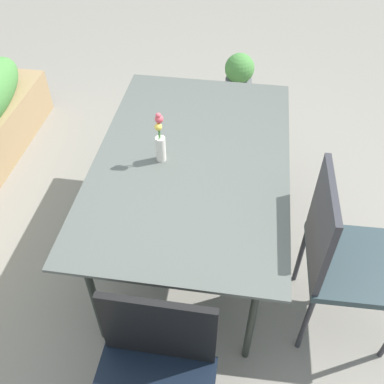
% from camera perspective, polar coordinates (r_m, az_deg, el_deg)
% --- Properties ---
extents(ground_plane, '(12.00, 12.00, 0.00)m').
position_cam_1_polar(ground_plane, '(2.85, -1.83, -8.23)').
color(ground_plane, gray).
extents(dining_table, '(1.60, 1.03, 0.76)m').
position_cam_1_polar(dining_table, '(2.37, -0.00, 3.64)').
color(dining_table, '#4C514C').
rests_on(dining_table, ground).
extents(chair_end_left, '(0.50, 0.50, 0.85)m').
position_cam_1_polar(chair_end_left, '(1.93, -5.16, -23.59)').
color(chair_end_left, black).
rests_on(chair_end_left, ground).
extents(chair_near_left, '(0.49, 0.49, 0.99)m').
position_cam_1_polar(chair_near_left, '(2.27, 18.90, -7.44)').
color(chair_near_left, '#2A3A3E').
rests_on(chair_near_left, ground).
extents(flower_vase, '(0.06, 0.05, 0.29)m').
position_cam_1_polar(flower_vase, '(2.26, -4.16, 6.61)').
color(flower_vase, silver).
rests_on(flower_vase, dining_table).
extents(potted_plant, '(0.25, 0.25, 0.51)m').
position_cam_1_polar(potted_plant, '(3.99, 6.07, 14.24)').
color(potted_plant, slate).
rests_on(potted_plant, ground).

